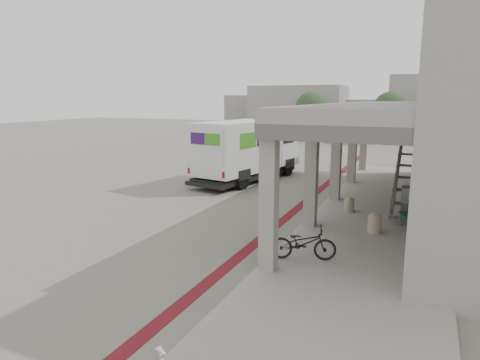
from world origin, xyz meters
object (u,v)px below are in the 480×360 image
at_px(fedex_truck, 248,149).
at_px(bicycle_black, 303,243).
at_px(utility_cabinet, 409,202).
at_px(bench, 412,223).

xyz_separation_m(fedex_truck, bicycle_black, (5.68, -9.82, -1.09)).
distance_m(utility_cabinet, bicycle_black, 5.77).
bearing_deg(fedex_truck, bicycle_black, -48.71).
bearing_deg(bicycle_black, bench, -52.07).
relative_size(fedex_truck, bicycle_black, 4.47).
relative_size(bench, utility_cabinet, 1.72).
xyz_separation_m(bench, bicycle_black, (-2.49, -3.55, 0.14)).
bearing_deg(bench, bicycle_black, -142.35).
distance_m(fedex_truck, bicycle_black, 11.40).
bearing_deg(bicycle_black, utility_cabinet, -40.43).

